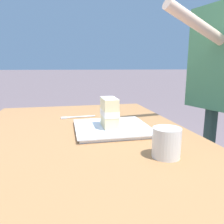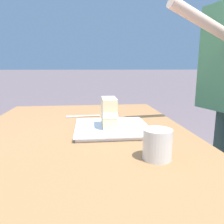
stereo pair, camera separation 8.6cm
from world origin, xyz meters
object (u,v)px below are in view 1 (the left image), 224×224
dessert_fork (76,117)px  coffee_cup (166,142)px  cake_slice (109,113)px  dessert_plate (112,128)px  patio_table (82,159)px

dessert_fork → coffee_cup: 0.59m
cake_slice → dessert_fork: cake_slice is taller
dessert_fork → coffee_cup: bearing=-157.4°
cake_slice → coffee_cup: (-0.29, -0.10, -0.03)m
dessert_plate → dessert_fork: (0.25, 0.13, -0.00)m
patio_table → cake_slice: bearing=-90.5°
dessert_fork → cake_slice: bearing=-154.6°
coffee_cup → dessert_fork: bearing=22.6°
dessert_plate → cake_slice: size_ratio=2.54×
patio_table → cake_slice: 0.21m
dessert_plate → coffee_cup: (-0.29, -0.09, 0.04)m
dessert_fork → patio_table: bearing=-178.0°
coffee_cup → dessert_plate: bearing=17.4°
patio_table → dessert_fork: 0.28m
cake_slice → dessert_plate: bearing=-55.6°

